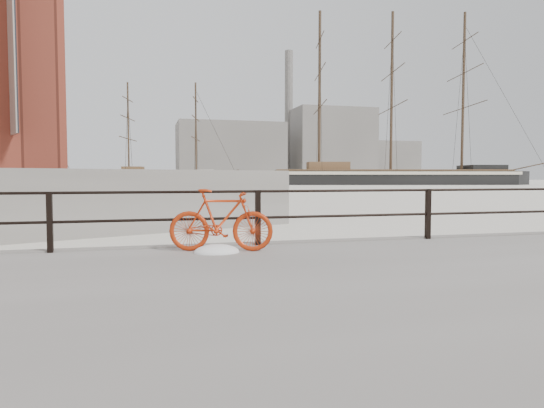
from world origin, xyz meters
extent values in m
plane|color=white|center=(0.00, 0.00, 0.00)|extent=(400.00, 400.00, 0.00)
imported|color=#B02B0B|center=(-4.26, -0.71, 0.87)|extent=(1.73, 0.72, 1.04)
ellipsoid|color=white|center=(-4.36, -0.84, 0.48)|extent=(0.76, 0.59, 0.27)
cube|color=gray|center=(20.00, 140.00, 9.00)|extent=(32.00, 18.00, 18.00)
cube|color=gray|center=(55.00, 145.00, 12.00)|extent=(26.00, 20.00, 24.00)
cube|color=gray|center=(78.00, 150.00, 7.00)|extent=(20.00, 16.00, 14.00)
cylinder|color=gray|center=(42.00, 150.00, 22.00)|extent=(2.80, 2.80, 44.00)
camera|label=1|loc=(-5.48, -8.71, 1.60)|focal=32.00mm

